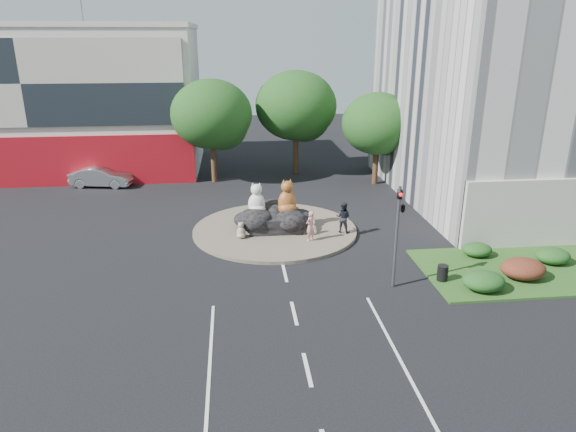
# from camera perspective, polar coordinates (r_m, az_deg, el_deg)

# --- Properties ---
(ground) EXTENTS (120.00, 120.00, 0.00)m
(ground) POSITION_cam_1_polar(r_m,az_deg,el_deg) (22.57, 0.69, -10.76)
(ground) COLOR black
(ground) RESTS_ON ground
(roundabout_island) EXTENTS (10.00, 10.00, 0.20)m
(roundabout_island) POSITION_cam_1_polar(r_m,az_deg,el_deg) (31.55, -1.47, -1.53)
(roundabout_island) COLOR brown
(roundabout_island) RESTS_ON ground
(rock_plinth) EXTENTS (3.20, 2.60, 0.90)m
(rock_plinth) POSITION_cam_1_polar(r_m,az_deg,el_deg) (31.36, -1.47, -0.59)
(rock_plinth) COLOR black
(rock_plinth) RESTS_ON roundabout_island
(shophouse_block) EXTENTS (25.20, 12.30, 17.40)m
(shophouse_block) POSITION_cam_1_polar(r_m,az_deg,el_deg) (50.09, -24.87, 11.68)
(shophouse_block) COLOR beige
(shophouse_block) RESTS_ON ground
(grass_verge) EXTENTS (10.00, 6.00, 0.12)m
(grass_verge) POSITION_cam_1_polar(r_m,az_deg,el_deg) (28.88, 24.39, -5.46)
(grass_verge) COLOR #22521B
(grass_verge) RESTS_ON ground
(tree_left) EXTENTS (6.46, 6.46, 8.27)m
(tree_left) POSITION_cam_1_polar(r_m,az_deg,el_deg) (41.93, -8.39, 10.77)
(tree_left) COLOR #382314
(tree_left) RESTS_ON ground
(tree_mid) EXTENTS (6.84, 6.84, 8.76)m
(tree_mid) POSITION_cam_1_polar(r_m,az_deg,el_deg) (44.18, 0.97, 11.80)
(tree_mid) COLOR #382314
(tree_mid) RESTS_ON ground
(tree_right) EXTENTS (5.70, 5.70, 7.30)m
(tree_right) POSITION_cam_1_polar(r_m,az_deg,el_deg) (41.62, 10.01, 9.76)
(tree_right) COLOR #382314
(tree_right) RESTS_ON ground
(hedge_near_green) EXTENTS (2.00, 1.60, 0.90)m
(hedge_near_green) POSITION_cam_1_polar(r_m,az_deg,el_deg) (25.70, 20.91, -6.77)
(hedge_near_green) COLOR #133D15
(hedge_near_green) RESTS_ON grass_verge
(hedge_red) EXTENTS (2.20, 1.76, 0.99)m
(hedge_red) POSITION_cam_1_polar(r_m,az_deg,el_deg) (27.64, 24.66, -5.34)
(hedge_red) COLOR #441212
(hedge_red) RESTS_ON grass_verge
(hedge_mid_green) EXTENTS (1.80, 1.44, 0.81)m
(hedge_mid_green) POSITION_cam_1_polar(r_m,az_deg,el_deg) (30.14, 27.35, -3.95)
(hedge_mid_green) COLOR #133D15
(hedge_mid_green) RESTS_ON grass_verge
(hedge_back_green) EXTENTS (1.60, 1.28, 0.72)m
(hedge_back_green) POSITION_cam_1_polar(r_m,az_deg,el_deg) (29.46, 20.28, -3.53)
(hedge_back_green) COLOR #133D15
(hedge_back_green) RESTS_ON grass_verge
(traffic_light) EXTENTS (0.44, 1.24, 5.00)m
(traffic_light) POSITION_cam_1_polar(r_m,az_deg,el_deg) (23.92, 12.36, 0.10)
(traffic_light) COLOR #595B60
(traffic_light) RESTS_ON ground
(street_lamp) EXTENTS (2.34, 0.22, 8.06)m
(street_lamp) POSITION_cam_1_polar(r_m,az_deg,el_deg) (32.04, 22.40, 5.66)
(street_lamp) COLOR #595B60
(street_lamp) RESTS_ON ground
(cat_white) EXTENTS (1.26, 1.11, 2.00)m
(cat_white) POSITION_cam_1_polar(r_m,az_deg,el_deg) (30.97, -3.51, 1.95)
(cat_white) COLOR silver
(cat_white) RESTS_ON rock_plinth
(cat_tabby) EXTENTS (1.51, 1.38, 2.15)m
(cat_tabby) POSITION_cam_1_polar(r_m,az_deg,el_deg) (31.08, -0.10, 2.20)
(cat_tabby) COLOR #C57329
(cat_tabby) RESTS_ON rock_plinth
(kitten_calico) EXTENTS (0.68, 0.61, 1.00)m
(kitten_calico) POSITION_cam_1_polar(r_m,az_deg,el_deg) (29.97, -5.24, -1.51)
(kitten_calico) COLOR silver
(kitten_calico) RESTS_ON roundabout_island
(kitten_white) EXTENTS (0.65, 0.61, 0.89)m
(kitten_white) POSITION_cam_1_polar(r_m,az_deg,el_deg) (30.50, 2.74, -1.19)
(kitten_white) COLOR silver
(kitten_white) RESTS_ON roundabout_island
(pedestrian_pink) EXTENTS (0.76, 0.74, 1.76)m
(pedestrian_pink) POSITION_cam_1_polar(r_m,az_deg,el_deg) (29.34, 2.50, -1.12)
(pedestrian_pink) COLOR #D18787
(pedestrian_pink) RESTS_ON roundabout_island
(pedestrian_dark) EXTENTS (1.14, 1.06, 1.88)m
(pedestrian_dark) POSITION_cam_1_polar(r_m,az_deg,el_deg) (30.73, 6.14, -0.15)
(pedestrian_dark) COLOR black
(pedestrian_dark) RESTS_ON roundabout_island
(parked_car) EXTENTS (5.03, 2.46, 1.59)m
(parked_car) POSITION_cam_1_polar(r_m,az_deg,el_deg) (43.50, -20.03, 4.12)
(parked_car) COLOR #A1A3A8
(parked_car) RESTS_ON ground
(litter_bin) EXTENTS (0.57, 0.57, 0.78)m
(litter_bin) POSITION_cam_1_polar(r_m,az_deg,el_deg) (26.06, 16.80, -6.07)
(litter_bin) COLOR black
(litter_bin) RESTS_ON grass_verge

